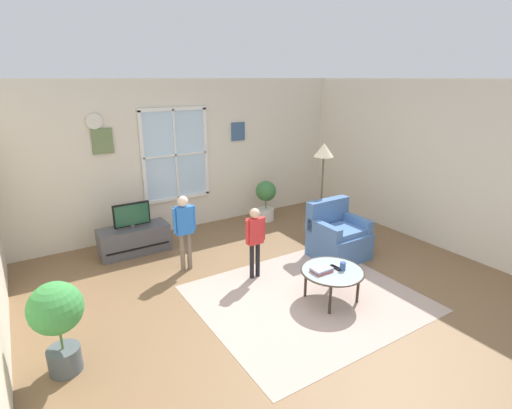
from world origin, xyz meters
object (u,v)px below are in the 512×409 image
(television, at_px, (132,215))
(potted_plant_by_window, at_px, (266,198))
(person_red_shirt, at_px, (255,235))
(floor_lamp, at_px, (323,160))
(remote_near_books, at_px, (336,268))
(cup, at_px, (343,266))
(coffee_table, at_px, (332,272))
(book_stack, at_px, (322,270))
(tv_stand, at_px, (134,240))
(armchair, at_px, (337,237))
(remote_near_cup, at_px, (335,267))
(potted_plant_corner, at_px, (57,317))
(person_blue_shirt, at_px, (184,224))

(television, xyz_separation_m, potted_plant_by_window, (2.61, 0.14, -0.19))
(person_red_shirt, xyz_separation_m, floor_lamp, (1.65, 0.53, 0.77))
(remote_near_books, relative_size, person_red_shirt, 0.14)
(remote_near_books, xyz_separation_m, floor_lamp, (1.08, 1.53, 0.99))
(cup, bearing_deg, potted_plant_by_window, 74.81)
(coffee_table, distance_m, floor_lamp, 2.17)
(book_stack, distance_m, floor_lamp, 2.19)
(tv_stand, height_order, armchair, armchair)
(tv_stand, distance_m, remote_near_books, 3.25)
(coffee_table, height_order, remote_near_cup, remote_near_cup)
(coffee_table, relative_size, potted_plant_corner, 0.85)
(remote_near_cup, height_order, person_red_shirt, person_red_shirt)
(remote_near_cup, bearing_deg, potted_plant_corner, 173.19)
(tv_stand, distance_m, cup, 3.34)
(person_red_shirt, distance_m, potted_plant_by_window, 2.34)
(remote_near_cup, bearing_deg, person_red_shirt, 120.98)
(floor_lamp, bearing_deg, armchair, -107.44)
(television, height_order, cup, television)
(television, relative_size, remote_near_cup, 4.03)
(armchair, bearing_deg, person_blue_shirt, 159.05)
(coffee_table, distance_m, potted_plant_corner, 3.06)
(book_stack, height_order, person_blue_shirt, person_blue_shirt)
(remote_near_books, relative_size, potted_plant_corner, 0.15)
(cup, xyz_separation_m, potted_plant_corner, (-3.14, 0.46, 0.14))
(person_blue_shirt, distance_m, floor_lamp, 2.49)
(person_blue_shirt, relative_size, floor_lamp, 0.67)
(television, height_order, remote_near_cup, television)
(television, xyz_separation_m, armchair, (2.65, -1.82, -0.32))
(cup, bearing_deg, remote_near_books, 125.52)
(television, xyz_separation_m, floor_lamp, (2.85, -1.19, 0.76))
(person_red_shirt, relative_size, floor_lamp, 0.61)
(armchair, bearing_deg, television, 145.47)
(armchair, height_order, person_red_shirt, person_red_shirt)
(potted_plant_by_window, bearing_deg, book_stack, -110.33)
(person_red_shirt, bearing_deg, potted_plant_by_window, 52.72)
(book_stack, bearing_deg, person_red_shirt, 111.25)
(potted_plant_corner, bearing_deg, remote_near_books, -7.32)
(armchair, height_order, potted_plant_by_window, armchair)
(television, height_order, potted_plant_corner, potted_plant_corner)
(person_red_shirt, height_order, floor_lamp, floor_lamp)
(person_blue_shirt, bearing_deg, tv_stand, 115.50)
(coffee_table, height_order, floor_lamp, floor_lamp)
(tv_stand, relative_size, floor_lamp, 0.64)
(television, distance_m, floor_lamp, 3.18)
(remote_near_books, distance_m, person_red_shirt, 1.17)
(floor_lamp, bearing_deg, coffee_table, -126.67)
(book_stack, height_order, remote_near_books, book_stack)
(tv_stand, bearing_deg, armchair, -34.57)
(person_blue_shirt, height_order, floor_lamp, floor_lamp)
(television, height_order, person_red_shirt, person_red_shirt)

